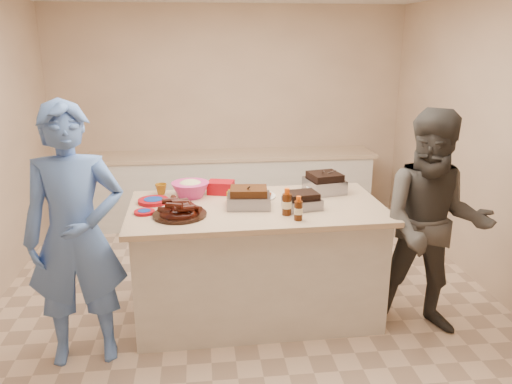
{
  "coord_description": "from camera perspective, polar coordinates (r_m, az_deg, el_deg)",
  "views": [
    {
      "loc": [
        -0.39,
        -3.94,
        2.26
      ],
      "look_at": [
        0.05,
        -0.07,
        1.07
      ],
      "focal_mm": 35.0,
      "sensor_mm": 36.0,
      "label": 1
    }
  ],
  "objects": [
    {
      "name": "mac_cheese_dish",
      "position": [
        4.49,
        7.57,
        0.14
      ],
      "size": [
        0.32,
        0.26,
        0.08
      ],
      "primitive_type": "cube",
      "rotation": [
        0.0,
        0.0,
        -0.18
      ],
      "color": "orange",
      "rests_on": "island"
    },
    {
      "name": "sausage_plate",
      "position": [
        4.27,
        0.06,
        -0.59
      ],
      "size": [
        0.4,
        0.4,
        0.05
      ],
      "primitive_type": "cylinder",
      "rotation": [
        0.0,
        0.0,
        -0.24
      ],
      "color": "silver",
      "rests_on": "island"
    },
    {
      "name": "plastic_cup",
      "position": [
        4.43,
        -10.76,
        -0.25
      ],
      "size": [
        0.1,
        0.1,
        0.1
      ],
      "primitive_type": "imported",
      "rotation": [
        0.0,
        0.0,
        0.02
      ],
      "color": "#8B570E",
      "rests_on": "island"
    },
    {
      "name": "bbq_bottle_a",
      "position": [
        3.75,
        4.84,
        -3.21
      ],
      "size": [
        0.06,
        0.06,
        0.19
      ],
      "primitive_type": "cylinder",
      "rotation": [
        0.0,
        0.0,
        0.02
      ],
      "color": "#3C1907",
      "rests_on": "island"
    },
    {
      "name": "brisket_tray",
      "position": [
        4.01,
        5.28,
        -1.83
      ],
      "size": [
        0.31,
        0.27,
        0.08
      ],
      "primitive_type": "cube",
      "rotation": [
        0.0,
        0.0,
        0.17
      ],
      "color": "black",
      "rests_on": "island"
    },
    {
      "name": "rib_platter",
      "position": [
        3.86,
        -8.7,
        -2.71
      ],
      "size": [
        0.53,
        0.53,
        0.17
      ],
      "primitive_type": null,
      "rotation": [
        0.0,
        0.0,
        0.36
      ],
      "color": "#380D06",
      "rests_on": "island"
    },
    {
      "name": "room",
      "position": [
        4.56,
        -0.77,
        -12.79
      ],
      "size": [
        4.5,
        5.0,
        2.7
      ],
      "primitive_type": null,
      "color": "#C9AA8B",
      "rests_on": "ground"
    },
    {
      "name": "basket_stack",
      "position": [
        4.39,
        -4.02,
        -0.15
      ],
      "size": [
        0.25,
        0.21,
        0.11
      ],
      "primitive_type": "cube",
      "rotation": [
        0.0,
        0.0,
        -0.26
      ],
      "color": "maroon",
      "rests_on": "island"
    },
    {
      "name": "bbq_bottle_b",
      "position": [
        3.85,
        3.52,
        -2.62
      ],
      "size": [
        0.07,
        0.07,
        0.21
      ],
      "primitive_type": "cylinder",
      "rotation": [
        0.0,
        0.0,
        0.02
      ],
      "color": "#3C1907",
      "rests_on": "island"
    },
    {
      "name": "pulled_pork_tray",
      "position": [
        4.02,
        -0.84,
        -1.71
      ],
      "size": [
        0.37,
        0.29,
        0.1
      ],
      "primitive_type": "cube",
      "rotation": [
        0.0,
        0.0,
        -0.09
      ],
      "color": "#47230F",
      "rests_on": "island"
    },
    {
      "name": "sauce_bowl",
      "position": [
        4.28,
        -0.21,
        -0.54
      ],
      "size": [
        0.15,
        0.05,
        0.14
      ],
      "primitive_type": "imported",
      "rotation": [
        0.0,
        0.0,
        0.02
      ],
      "color": "silver",
      "rests_on": "island"
    },
    {
      "name": "plate_stack_large",
      "position": [
        4.21,
        -11.64,
        -1.21
      ],
      "size": [
        0.26,
        0.26,
        0.03
      ],
      "primitive_type": "cylinder",
      "rotation": [
        0.0,
        0.0,
        0.02
      ],
      "color": "maroon",
      "rests_on": "island"
    },
    {
      "name": "plate_stack_small",
      "position": [
        3.97,
        -12.63,
        -2.41
      ],
      "size": [
        0.16,
        0.16,
        0.02
      ],
      "primitive_type": "cylinder",
      "rotation": [
        0.0,
        0.0,
        0.02
      ],
      "color": "maroon",
      "rests_on": "island"
    },
    {
      "name": "roasting_pan",
      "position": [
        4.45,
        7.79,
        -0.03
      ],
      "size": [
        0.36,
        0.36,
        0.12
      ],
      "primitive_type": "cube",
      "rotation": [
        0.0,
        0.0,
        0.2
      ],
      "color": "gray",
      "rests_on": "island"
    },
    {
      "name": "coleslaw_bowl",
      "position": [
        4.31,
        -7.46,
        -0.57
      ],
      "size": [
        0.33,
        0.33,
        0.22
      ],
      "primitive_type": null,
      "rotation": [
        0.0,
        0.0,
        0.02
      ],
      "color": "#C32D77",
      "rests_on": "island"
    },
    {
      "name": "mustard_bottle",
      "position": [
        4.15,
        -3.08,
        -1.15
      ],
      "size": [
        0.04,
        0.04,
        0.12
      ],
      "primitive_type": "cylinder",
      "rotation": [
        0.0,
        0.0,
        0.02
      ],
      "color": "#E6A104",
      "rests_on": "island"
    },
    {
      "name": "back_counter",
      "position": [
        6.42,
        -2.78,
        0.5
      ],
      "size": [
        3.6,
        0.64,
        0.9
      ],
      "primitive_type": null,
      "color": "silver",
      "rests_on": "ground"
    },
    {
      "name": "guest_gray",
      "position": [
        4.47,
        18.43,
        -14.44
      ],
      "size": [
        1.44,
        1.98,
        0.68
      ],
      "primitive_type": "imported",
      "rotation": [
        0.0,
        0.0,
        -0.36
      ],
      "color": "#43403C",
      "rests_on": "ground"
    },
    {
      "name": "island",
      "position": [
        4.46,
        0.08,
        -13.52
      ],
      "size": [
        2.08,
        1.13,
        0.97
      ],
      "primitive_type": null,
      "rotation": [
        0.0,
        0.0,
        0.02
      ],
      "color": "silver",
      "rests_on": "ground"
    },
    {
      "name": "guest_blue",
      "position": [
        4.14,
        -18.54,
        -17.19
      ],
      "size": [
        0.89,
        1.96,
        0.45
      ],
      "primitive_type": "imported",
      "rotation": [
        0.0,
        0.0,
        0.11
      ],
      "color": "#517BCD",
      "rests_on": "ground"
    }
  ]
}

